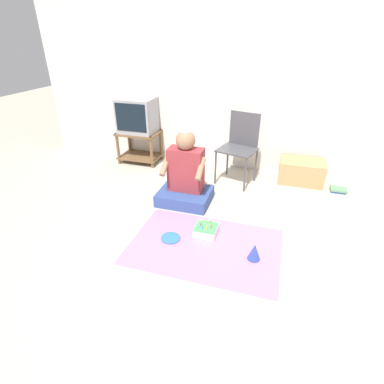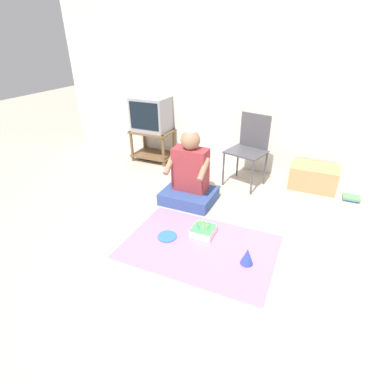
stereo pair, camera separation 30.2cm
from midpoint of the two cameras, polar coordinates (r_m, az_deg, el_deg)
The scene contains 12 objects.
ground_plane at distance 2.68m, azimuth 0.83°, elevation -13.53°, with size 16.00×16.00×0.00m, color #BCB29E.
wall_back at distance 4.16m, azimuth 10.05°, elevation 20.88°, with size 6.40×0.06×2.55m.
tv_stand at distance 4.67m, azimuth -11.80°, elevation 8.89°, with size 0.61×0.42×0.47m.
tv at distance 4.55m, azimuth -12.34°, elevation 14.03°, with size 0.52×0.41×0.48m.
folding_chair at distance 3.90m, azimuth 6.96°, elevation 9.23°, with size 0.54×0.50×0.90m.
cardboard_box_stack at distance 4.17m, azimuth 18.17°, elevation 3.74°, with size 0.57×0.39×0.30m.
book_pile at distance 4.12m, azimuth 24.24°, elevation 0.35°, with size 0.19×0.15×0.05m.
person_seated at distance 3.44m, azimuth -3.80°, elevation 2.71°, with size 0.60×0.48×0.92m.
party_cloth at distance 2.86m, azimuth -0.63°, elevation -10.32°, with size 1.39×0.95×0.01m.
birthday_cake at distance 2.98m, azimuth -0.24°, elevation -7.36°, with size 0.21×0.21×0.15m.
party_hat_blue at distance 2.69m, azimuth 8.62°, elevation -11.29°, with size 0.12×0.12×0.16m.
paper_plate at distance 2.96m, azimuth -7.07°, elevation -8.76°, with size 0.19×0.19×0.01m.
Camera 1 is at (0.41, -1.97, 1.79)m, focal length 28.00 mm.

